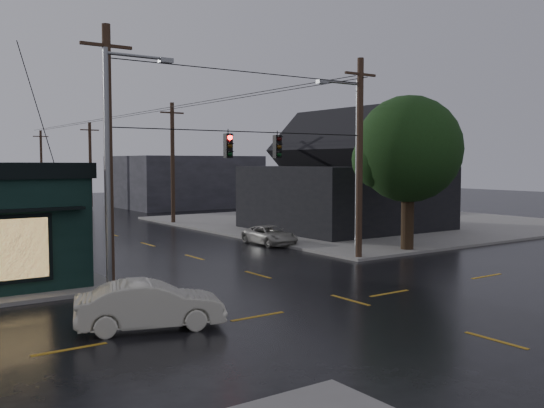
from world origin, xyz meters
TOP-DOWN VIEW (x-y plane):
  - ground_plane at (0.00, 0.00)m, footprint 160.00×160.00m
  - sidewalk_ne at (20.00, 20.00)m, footprint 28.00×28.00m
  - ne_building at (15.00, 17.00)m, footprint 12.60×11.60m
  - corner_tree at (10.61, 7.00)m, footprint 5.88×5.88m
  - utility_pole_nw at (-6.50, 6.50)m, footprint 2.00×0.32m
  - utility_pole_ne at (6.50, 6.50)m, footprint 2.00×0.32m
  - utility_pole_far_a at (6.50, 28.00)m, footprint 2.00×0.32m
  - utility_pole_far_b at (6.50, 48.00)m, footprint 2.00×0.32m
  - utility_pole_far_c at (6.50, 68.00)m, footprint 2.00×0.32m
  - span_signal_assembly at (0.10, 6.50)m, footprint 13.00×0.48m
  - streetlight_nw at (-6.80, 5.80)m, footprint 5.40×0.30m
  - streetlight_ne at (7.00, 7.20)m, footprint 5.40×0.30m
  - bg_building_east at (16.00, 45.00)m, footprint 14.00×12.00m
  - sedan_cream at (-7.42, 0.63)m, footprint 4.63×2.78m
  - suv_silver at (6.00, 13.72)m, footprint 1.98×4.12m

SIDE VIEW (x-z plane):
  - ground_plane at x=0.00m, z-range 0.00..0.00m
  - utility_pole_nw at x=-6.50m, z-range -5.08..5.08m
  - utility_pole_ne at x=6.50m, z-range -5.08..5.08m
  - utility_pole_far_a at x=6.50m, z-range -4.83..4.83m
  - utility_pole_far_b at x=6.50m, z-range -4.58..4.58m
  - utility_pole_far_c at x=6.50m, z-range -4.58..4.58m
  - streetlight_nw at x=-6.80m, z-range -4.58..4.58m
  - streetlight_ne at x=7.00m, z-range -4.58..4.58m
  - sidewalk_ne at x=20.00m, z-range 0.00..0.15m
  - suv_silver at x=6.00m, z-range 0.00..1.13m
  - sedan_cream at x=-7.42m, z-range 0.00..1.44m
  - bg_building_east at x=16.00m, z-range 0.00..5.60m
  - ne_building at x=15.00m, z-range 0.09..8.85m
  - corner_tree at x=10.61m, z-range 1.41..9.89m
  - span_signal_assembly at x=0.10m, z-range 5.08..6.31m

